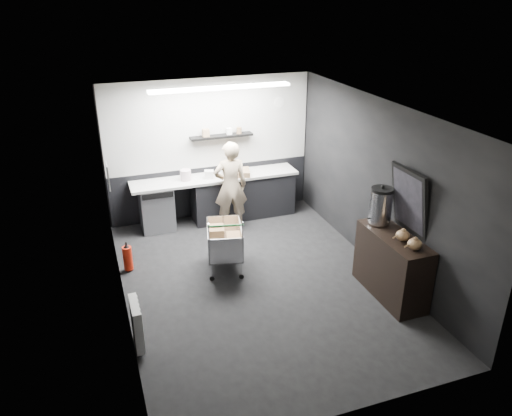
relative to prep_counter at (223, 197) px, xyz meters
name	(u,v)px	position (x,y,z in m)	size (l,w,h in m)	color
floor	(258,282)	(-0.14, -2.42, -0.46)	(5.50, 5.50, 0.00)	black
ceiling	(258,110)	(-0.14, -2.42, 2.24)	(5.50, 5.50, 0.00)	white
wall_back	(210,149)	(-0.14, 0.33, 0.89)	(5.50, 5.50, 0.00)	black
wall_front	(353,310)	(-0.14, -5.17, 0.89)	(5.50, 5.50, 0.00)	black
wall_left	(116,223)	(-2.14, -2.42, 0.89)	(5.50, 5.50, 0.00)	black
wall_right	(378,186)	(1.86, -2.42, 0.89)	(5.50, 5.50, 0.00)	black
kitchen_wall_panel	(209,124)	(-0.14, 0.31, 1.39)	(3.95, 0.02, 1.70)	#B0B0AB
dado_panel	(212,190)	(-0.14, 0.31, 0.04)	(3.95, 0.02, 1.00)	black
floating_shelf	(222,136)	(0.06, 0.20, 1.16)	(1.20, 0.22, 0.04)	black
wall_clock	(279,102)	(1.26, 0.30, 1.69)	(0.20, 0.20, 0.03)	silver
poster	(108,176)	(-2.12, -1.12, 1.09)	(0.02, 0.30, 0.40)	silver
poster_red_band	(108,172)	(-2.11, -1.12, 1.16)	(0.01, 0.22, 0.10)	red
radiator	(137,324)	(-2.08, -3.32, -0.11)	(0.10, 0.50, 0.60)	silver
ceiling_strip	(221,88)	(-0.14, -0.57, 2.21)	(2.40, 0.20, 0.04)	white
prep_counter	(223,197)	(0.00, 0.00, 0.00)	(3.20, 0.61, 0.90)	black
person	(231,186)	(0.03, -0.45, 0.39)	(0.62, 0.41, 1.70)	beige
shopping_cart	(224,241)	(-0.49, -1.81, 0.02)	(0.72, 1.02, 1.00)	silver
sideboard	(392,257)	(1.61, -3.33, 0.16)	(0.56, 1.30, 1.95)	black
fire_extinguisher	(128,257)	(-1.99, -1.38, -0.22)	(0.15, 0.15, 0.49)	red
cardboard_box	(236,172)	(0.27, -0.05, 0.49)	(0.50, 0.38, 0.10)	olive
pink_tub	(186,175)	(-0.70, 0.00, 0.54)	(0.20, 0.20, 0.20)	beige
white_container	(209,174)	(-0.27, -0.05, 0.52)	(0.17, 0.13, 0.15)	silver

